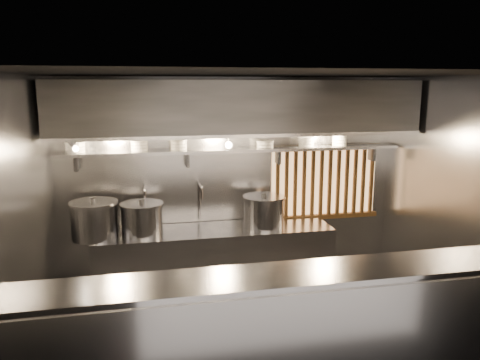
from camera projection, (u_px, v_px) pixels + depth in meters
name	position (u px, v px, depth m)	size (l,w,h in m)	color
floor	(259.00, 337.00, 5.09)	(4.50, 4.50, 0.00)	black
ceiling	(261.00, 74.00, 4.53)	(4.50, 4.50, 0.00)	black
wall_back	(232.00, 184.00, 6.25)	(4.50, 4.50, 0.00)	gray
wall_left	(26.00, 226.00, 4.35)	(3.00, 3.00, 0.00)	gray
wall_right	(453.00, 202.00, 5.26)	(3.00, 3.00, 0.00)	gray
serving_counter	(286.00, 335.00, 4.05)	(4.50, 0.56, 1.13)	#9A9A9F
cooking_bench	(215.00, 263.00, 6.02)	(3.00, 0.70, 0.90)	#9A9A9F
bowl_shelf	(235.00, 150.00, 5.98)	(4.40, 0.34, 0.04)	#9A9A9F
exhaust_hood	(238.00, 108.00, 5.66)	(4.40, 0.81, 0.65)	#2D2D30
wood_screen	(325.00, 182.00, 6.47)	(1.56, 0.09, 1.04)	#FCB871
faucet_left	(145.00, 197.00, 5.91)	(0.04, 0.30, 0.50)	silver
faucet_right	(200.00, 194.00, 6.05)	(0.04, 0.30, 0.50)	silver
heat_lamp	(73.00, 143.00, 5.11)	(0.25, 0.35, 0.20)	#9A9A9F
pendant_bulb	(229.00, 145.00, 5.83)	(0.09, 0.09, 0.19)	#2D2D30
stock_pot_left	(94.00, 220.00, 5.55)	(0.74, 0.74, 0.49)	#9A9A9F
stock_pot_mid	(142.00, 219.00, 5.69)	(0.57, 0.57, 0.43)	#9A9A9F
stock_pot_right	(264.00, 211.00, 6.00)	(0.56, 0.56, 0.45)	#9A9A9F
bowl_stack_0	(75.00, 147.00, 5.57)	(0.24, 0.24, 0.13)	white
bowl_stack_1	(139.00, 146.00, 5.72)	(0.22, 0.22, 0.13)	white
bowl_stack_2	(179.00, 145.00, 5.82)	(0.22, 0.22, 0.13)	white
bowl_stack_3	(265.00, 144.00, 6.05)	(0.23, 0.23, 0.09)	white
bowl_stack_4	(306.00, 141.00, 6.16)	(0.22, 0.22, 0.13)	white
bowl_stack_5	(339.00, 139.00, 6.25)	(0.21, 0.21, 0.17)	white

